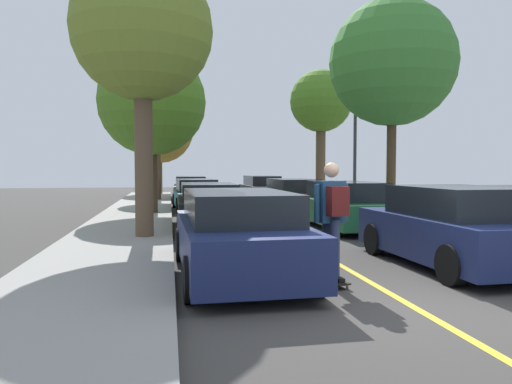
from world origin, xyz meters
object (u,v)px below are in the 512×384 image
(parked_car_right_near, at_px, (345,206))
(skateboard, at_px, (331,279))
(parked_car_left_near, at_px, (208,206))
(parked_car_right_farthest, at_px, (262,188))
(parked_car_left_farthest, at_px, (190,189))
(parked_car_left_nearest, at_px, (238,234))
(street_tree_right_near, at_px, (321,103))
(street_tree_right_nearest, at_px, (393,63))
(parked_car_right_nearest, at_px, (454,228))
(street_tree_left_farthest, at_px, (160,130))
(streetlamp, at_px, (355,119))
(parked_car_left_far, at_px, (196,195))
(street_tree_left_nearest, at_px, (142,32))
(parked_car_right_far, at_px, (293,195))
(skateboarder, at_px, (332,213))
(street_tree_left_far, at_px, (157,110))
(street_tree_left_near, at_px, (152,102))

(parked_car_right_near, height_order, skateboard, parked_car_right_near)
(parked_car_left_near, relative_size, parked_car_right_farthest, 0.98)
(parked_car_left_farthest, bearing_deg, parked_car_left_nearest, -90.00)
(parked_car_right_near, height_order, street_tree_right_near, street_tree_right_near)
(parked_car_right_near, height_order, street_tree_right_nearest, street_tree_right_nearest)
(parked_car_left_nearest, height_order, street_tree_right_nearest, street_tree_right_nearest)
(parked_car_left_nearest, xyz_separation_m, parked_car_left_near, (0.00, 6.32, -0.04))
(parked_car_left_near, relative_size, parked_car_right_nearest, 1.11)
(parked_car_left_nearest, relative_size, street_tree_right_nearest, 0.66)
(street_tree_left_farthest, xyz_separation_m, street_tree_right_nearest, (7.42, -18.76, 0.72))
(parked_car_left_near, bearing_deg, street_tree_right_nearest, -0.39)
(streetlamp, bearing_deg, street_tree_left_farthest, 115.46)
(parked_car_left_nearest, distance_m, skateboard, 1.71)
(parked_car_left_near, bearing_deg, parked_car_left_far, 90.02)
(parked_car_right_nearest, relative_size, street_tree_left_nearest, 0.63)
(parked_car_right_far, bearing_deg, parked_car_left_nearest, -108.64)
(parked_car_left_far, height_order, skateboarder, skateboarder)
(street_tree_right_nearest, bearing_deg, street_tree_right_near, 90.00)
(parked_car_right_nearest, relative_size, skateboarder, 2.35)
(parked_car_right_near, relative_size, street_tree_left_nearest, 0.69)
(parked_car_right_nearest, bearing_deg, parked_car_left_far, 107.29)
(parked_car_right_near, bearing_deg, street_tree_left_far, 114.64)
(parked_car_left_near, xyz_separation_m, skateboarder, (1.33, -7.23, 0.45))
(street_tree_right_nearest, bearing_deg, parked_car_right_nearest, -105.48)
(skateboarder, bearing_deg, street_tree_left_near, 105.09)
(streetlamp, bearing_deg, street_tree_left_far, 130.55)
(street_tree_left_nearest, bearing_deg, parked_car_left_far, 78.83)
(parked_car_right_nearest, height_order, street_tree_left_near, street_tree_left_near)
(parked_car_right_far, height_order, skateboard, parked_car_right_far)
(parked_car_left_nearest, xyz_separation_m, parked_car_right_far, (3.98, 11.79, -0.04))
(street_tree_left_farthest, xyz_separation_m, skateboard, (3.05, -25.92, -4.22))
(parked_car_left_near, xyz_separation_m, street_tree_right_near, (5.70, 7.22, 4.08))
(parked_car_right_nearest, distance_m, street_tree_right_nearest, 7.77)
(parked_car_right_nearest, xyz_separation_m, skateboarder, (-2.65, -0.97, 0.41))
(parked_car_right_nearest, bearing_deg, street_tree_left_farthest, 102.85)
(parked_car_right_near, height_order, parked_car_right_farthest, parked_car_right_near)
(streetlamp, bearing_deg, street_tree_left_nearest, -144.70)
(parked_car_left_near, relative_size, skateboard, 5.34)
(parked_car_left_farthest, height_order, streetlamp, streetlamp)
(street_tree_right_nearest, bearing_deg, street_tree_left_nearest, -163.77)
(parked_car_right_far, distance_m, street_tree_left_nearest, 10.51)
(street_tree_left_nearest, bearing_deg, street_tree_right_near, 51.76)
(parked_car_left_farthest, distance_m, street_tree_left_farthest, 7.34)
(parked_car_right_farthest, distance_m, street_tree_left_farthest, 9.11)
(parked_car_right_far, xyz_separation_m, streetlamp, (1.75, -2.39, 2.95))
(skateboarder, bearing_deg, parked_car_left_near, 100.44)
(street_tree_right_near, bearing_deg, parked_car_left_near, -128.29)
(parked_car_right_far, distance_m, skateboard, 12.95)
(street_tree_left_near, relative_size, street_tree_right_nearest, 0.88)
(parked_car_left_farthest, distance_m, street_tree_right_near, 8.84)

